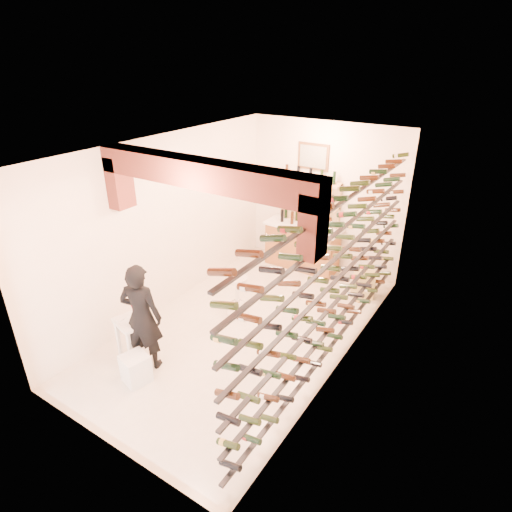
{
  "coord_description": "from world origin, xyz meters",
  "views": [
    {
      "loc": [
        3.57,
        -5.2,
        4.47
      ],
      "look_at": [
        0.0,
        0.3,
        1.3
      ],
      "focal_mm": 30.05,
      "sensor_mm": 36.0,
      "label": 1
    }
  ],
  "objects_px": {
    "tasting_table": "(134,327)",
    "crate_lower": "(363,289)",
    "wine_rack": "(333,273)",
    "person": "(142,317)",
    "chrome_barstool": "(237,293)",
    "white_stool": "(136,369)",
    "back_counter": "(302,245)"
  },
  "relations": [
    {
      "from": "back_counter",
      "to": "wine_rack",
      "type": "bearing_deg",
      "value": -55.34
    },
    {
      "from": "wine_rack",
      "to": "tasting_table",
      "type": "distance_m",
      "value": 3.16
    },
    {
      "from": "tasting_table",
      "to": "person",
      "type": "distance_m",
      "value": 0.36
    },
    {
      "from": "person",
      "to": "chrome_barstool",
      "type": "height_order",
      "value": "person"
    },
    {
      "from": "white_stool",
      "to": "crate_lower",
      "type": "height_order",
      "value": "white_stool"
    },
    {
      "from": "person",
      "to": "crate_lower",
      "type": "relative_size",
      "value": 3.84
    },
    {
      "from": "wine_rack",
      "to": "crate_lower",
      "type": "xyz_separation_m",
      "value": [
        -0.21,
        2.2,
        -1.41
      ]
    },
    {
      "from": "back_counter",
      "to": "white_stool",
      "type": "bearing_deg",
      "value": -93.94
    },
    {
      "from": "tasting_table",
      "to": "white_stool",
      "type": "distance_m",
      "value": 0.66
    },
    {
      "from": "crate_lower",
      "to": "person",
      "type": "bearing_deg",
      "value": -118.6
    },
    {
      "from": "wine_rack",
      "to": "person",
      "type": "relative_size",
      "value": 3.27
    },
    {
      "from": "person",
      "to": "chrome_barstool",
      "type": "xyz_separation_m",
      "value": [
        0.38,
        1.93,
        -0.42
      ]
    },
    {
      "from": "back_counter",
      "to": "chrome_barstool",
      "type": "height_order",
      "value": "back_counter"
    },
    {
      "from": "back_counter",
      "to": "tasting_table",
      "type": "distance_m",
      "value": 4.32
    },
    {
      "from": "tasting_table",
      "to": "wine_rack",
      "type": "bearing_deg",
      "value": 48.25
    },
    {
      "from": "white_stool",
      "to": "wine_rack",
      "type": "bearing_deg",
      "value": 42.98
    },
    {
      "from": "tasting_table",
      "to": "back_counter",
      "type": "bearing_deg",
      "value": 96.34
    },
    {
      "from": "wine_rack",
      "to": "white_stool",
      "type": "xyz_separation_m",
      "value": [
        -2.15,
        -2.01,
        -1.32
      ]
    },
    {
      "from": "wine_rack",
      "to": "person",
      "type": "distance_m",
      "value": 2.91
    },
    {
      "from": "wine_rack",
      "to": "white_stool",
      "type": "bearing_deg",
      "value": -137.02
    },
    {
      "from": "tasting_table",
      "to": "crate_lower",
      "type": "xyz_separation_m",
      "value": [
        2.33,
        3.82,
        -0.46
      ]
    },
    {
      "from": "wine_rack",
      "to": "crate_lower",
      "type": "height_order",
      "value": "wine_rack"
    },
    {
      "from": "chrome_barstool",
      "to": "crate_lower",
      "type": "relative_size",
      "value": 1.71
    },
    {
      "from": "wine_rack",
      "to": "crate_lower",
      "type": "bearing_deg",
      "value": 95.42
    },
    {
      "from": "white_stool",
      "to": "crate_lower",
      "type": "bearing_deg",
      "value": 65.2
    },
    {
      "from": "person",
      "to": "crate_lower",
      "type": "bearing_deg",
      "value": -138.52
    },
    {
      "from": "chrome_barstool",
      "to": "back_counter",
      "type": "bearing_deg",
      "value": 87.61
    },
    {
      "from": "wine_rack",
      "to": "tasting_table",
      "type": "xyz_separation_m",
      "value": [
        -2.54,
        -1.62,
        -0.95
      ]
    },
    {
      "from": "person",
      "to": "chrome_barstool",
      "type": "distance_m",
      "value": 2.01
    },
    {
      "from": "wine_rack",
      "to": "chrome_barstool",
      "type": "relative_size",
      "value": 7.35
    },
    {
      "from": "white_stool",
      "to": "tasting_table",
      "type": "bearing_deg",
      "value": 135.02
    },
    {
      "from": "person",
      "to": "chrome_barstool",
      "type": "relative_size",
      "value": 2.25
    }
  ]
}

